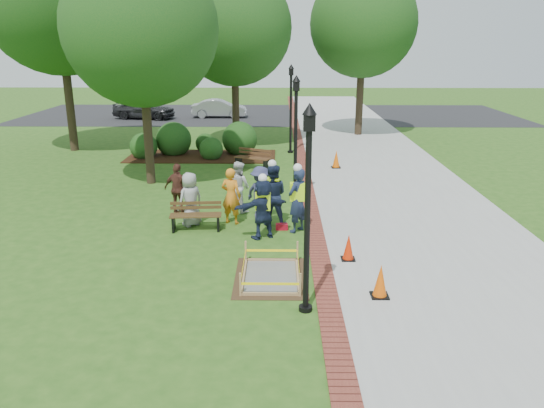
{
  "coord_description": "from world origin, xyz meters",
  "views": [
    {
      "loc": [
        0.69,
        -12.83,
        5.37
      ],
      "look_at": [
        0.5,
        1.2,
        1.0
      ],
      "focal_mm": 35.0,
      "sensor_mm": 36.0,
      "label": 1
    }
  ],
  "objects_px": {
    "bench_near": "(196,222)",
    "lamp_near": "(308,196)",
    "hivis_worker_a": "(263,206)",
    "cone_front": "(380,282)",
    "hivis_worker_c": "(272,193)",
    "wet_concrete_pad": "(271,268)",
    "hivis_worker_b": "(297,199)"
  },
  "relations": [
    {
      "from": "cone_front",
      "to": "lamp_near",
      "type": "xyz_separation_m",
      "value": [
        -1.64,
        -0.62,
        2.11
      ]
    },
    {
      "from": "hivis_worker_a",
      "to": "hivis_worker_b",
      "type": "bearing_deg",
      "value": 28.33
    },
    {
      "from": "cone_front",
      "to": "lamp_near",
      "type": "relative_size",
      "value": 0.18
    },
    {
      "from": "lamp_near",
      "to": "hivis_worker_b",
      "type": "bearing_deg",
      "value": 90.41
    },
    {
      "from": "wet_concrete_pad",
      "to": "hivis_worker_b",
      "type": "height_order",
      "value": "hivis_worker_b"
    },
    {
      "from": "wet_concrete_pad",
      "to": "cone_front",
      "type": "relative_size",
      "value": 3.01
    },
    {
      "from": "wet_concrete_pad",
      "to": "hivis_worker_c",
      "type": "xyz_separation_m",
      "value": [
        -0.02,
        3.72,
        0.76
      ]
    },
    {
      "from": "wet_concrete_pad",
      "to": "cone_front",
      "type": "xyz_separation_m",
      "value": [
        2.38,
        -0.95,
        0.13
      ]
    },
    {
      "from": "lamp_near",
      "to": "hivis_worker_a",
      "type": "bearing_deg",
      "value": 103.42
    },
    {
      "from": "bench_near",
      "to": "lamp_near",
      "type": "distance_m",
      "value": 6.09
    },
    {
      "from": "lamp_near",
      "to": "hivis_worker_b",
      "type": "relative_size",
      "value": 2.1
    },
    {
      "from": "bench_near",
      "to": "hivis_worker_b",
      "type": "height_order",
      "value": "hivis_worker_b"
    },
    {
      "from": "bench_near",
      "to": "cone_front",
      "type": "xyz_separation_m",
      "value": [
        4.63,
        -4.2,
        0.11
      ]
    },
    {
      "from": "bench_near",
      "to": "hivis_worker_a",
      "type": "bearing_deg",
      "value": -17.02
    },
    {
      "from": "hivis_worker_c",
      "to": "wet_concrete_pad",
      "type": "bearing_deg",
      "value": -89.7
    },
    {
      "from": "cone_front",
      "to": "hivis_worker_b",
      "type": "xyz_separation_m",
      "value": [
        -1.68,
        4.11,
        0.63
      ]
    },
    {
      "from": "wet_concrete_pad",
      "to": "hivis_worker_b",
      "type": "bearing_deg",
      "value": 77.43
    },
    {
      "from": "bench_near",
      "to": "hivis_worker_b",
      "type": "relative_size",
      "value": 0.76
    },
    {
      "from": "wet_concrete_pad",
      "to": "hivis_worker_a",
      "type": "xyz_separation_m",
      "value": [
        -0.26,
        2.64,
        0.69
      ]
    },
    {
      "from": "cone_front",
      "to": "bench_near",
      "type": "bearing_deg",
      "value": 137.82
    },
    {
      "from": "bench_near",
      "to": "hivis_worker_a",
      "type": "xyz_separation_m",
      "value": [
        1.99,
        -0.61,
        0.67
      ]
    },
    {
      "from": "cone_front",
      "to": "hivis_worker_c",
      "type": "xyz_separation_m",
      "value": [
        -2.4,
        4.67,
        0.62
      ]
    },
    {
      "from": "wet_concrete_pad",
      "to": "bench_near",
      "type": "relative_size",
      "value": 1.5
    },
    {
      "from": "hivis_worker_a",
      "to": "hivis_worker_c",
      "type": "xyz_separation_m",
      "value": [
        0.25,
        1.08,
        0.07
      ]
    },
    {
      "from": "bench_near",
      "to": "lamp_near",
      "type": "xyz_separation_m",
      "value": [
        2.99,
        -4.82,
        2.22
      ]
    },
    {
      "from": "wet_concrete_pad",
      "to": "bench_near",
      "type": "height_order",
      "value": "bench_near"
    },
    {
      "from": "hivis_worker_a",
      "to": "hivis_worker_c",
      "type": "distance_m",
      "value": 1.11
    },
    {
      "from": "wet_concrete_pad",
      "to": "cone_front",
      "type": "height_order",
      "value": "cone_front"
    },
    {
      "from": "bench_near",
      "to": "hivis_worker_c",
      "type": "xyz_separation_m",
      "value": [
        2.23,
        0.47,
        0.73
      ]
    },
    {
      "from": "bench_near",
      "to": "hivis_worker_b",
      "type": "bearing_deg",
      "value": -1.66
    },
    {
      "from": "bench_near",
      "to": "hivis_worker_a",
      "type": "height_order",
      "value": "hivis_worker_a"
    },
    {
      "from": "bench_near",
      "to": "cone_front",
      "type": "relative_size",
      "value": 2.01
    }
  ]
}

